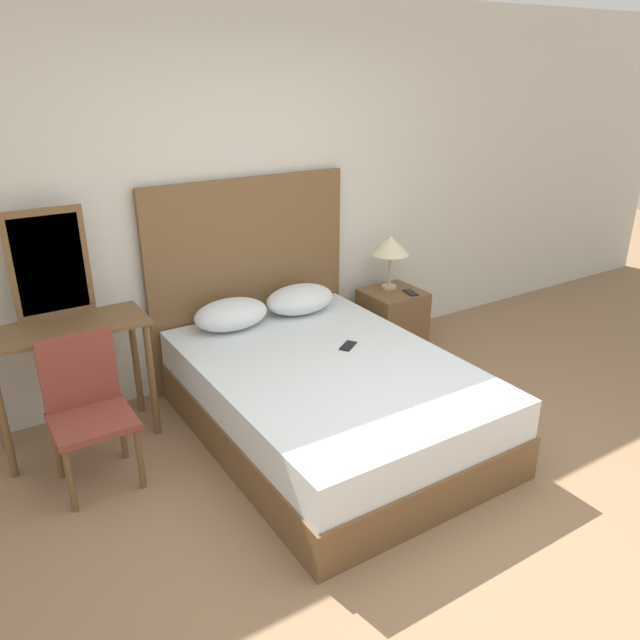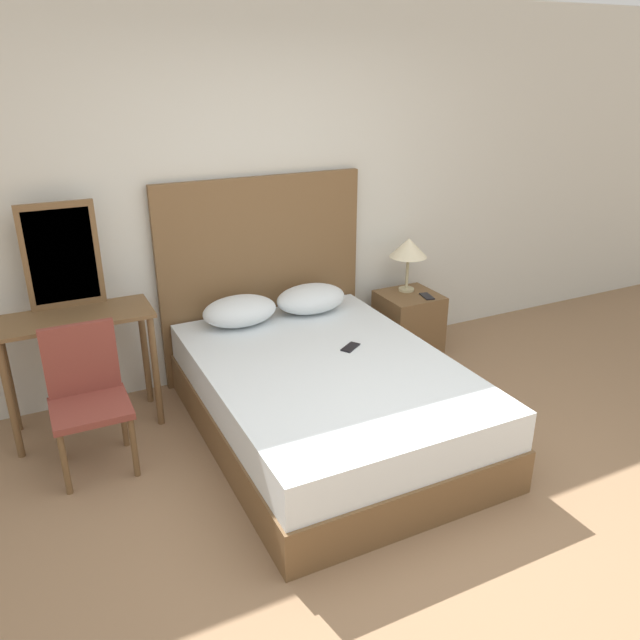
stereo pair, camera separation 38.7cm
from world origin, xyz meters
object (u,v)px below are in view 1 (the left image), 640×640
Objects in this scene: bed at (329,399)px; phone_on_nightstand at (410,293)px; nightstand at (392,321)px; table_lamp at (391,246)px; chair at (87,403)px; vanity_desk at (69,351)px; phone_on_bed at (348,346)px.

phone_on_nightstand is at bearing 28.80° from bed.
nightstand reaches higher than bed.
table_lamp is 2.63m from chair.
vanity_desk is (-2.60, 0.09, 0.10)m from phone_on_nightstand.
phone_on_nightstand is at bearing 28.79° from phone_on_bed.
phone_on_bed is 1.24m from table_lamp.
chair is (-0.02, -0.42, -0.15)m from vanity_desk.
nightstand is (0.90, 0.65, -0.25)m from phone_on_bed.
phone_on_bed is (0.23, 0.13, 0.26)m from bed.
phone_on_nightstand is 2.60m from vanity_desk.
nightstand is at bearing 9.81° from chair.
nightstand is 2.57m from chair.
table_lamp is at bearing 38.67° from phone_on_bed.
chair is at bearing 165.99° from bed.
vanity_desk reaches higher than phone_on_nightstand.
vanity_desk reaches higher than phone_on_bed.
bed is at bearing -29.22° from vanity_desk.
table_lamp reaches higher than phone_on_nightstand.
phone_on_nightstand is 2.64m from chair.
chair is at bearing 172.38° from phone_on_bed.
bed is 2.24× the size of vanity_desk.
phone_on_nightstand is at bearing -50.93° from nightstand.
phone_on_bed is 1.64m from chair.
table_lamp reaches higher than nightstand.
phone_on_nightstand is at bearing 7.13° from chair.
phone_on_bed is 0.19× the size of chair.
phone_on_nightstand is (0.99, 0.54, 0.01)m from phone_on_bed.
phone_on_nightstand is 0.19× the size of chair.
nightstand is 1.20× the size of table_lamp.
bed is 4.01× the size of nightstand.
chair reaches higher than phone_on_bed.
vanity_desk is at bearing 87.87° from chair.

